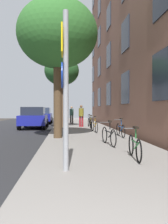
# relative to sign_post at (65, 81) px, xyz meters

# --- Properties ---
(ground_plane) EXTENTS (41.80, 41.80, 0.00)m
(ground_plane) POSITION_rel_sign_post_xyz_m (-2.28, 11.02, -2.08)
(ground_plane) COLOR #332D28
(road_asphalt) EXTENTS (7.00, 38.00, 0.01)m
(road_asphalt) POSITION_rel_sign_post_xyz_m (-4.38, 11.02, -2.08)
(road_asphalt) COLOR #232326
(road_asphalt) RESTS_ON ground
(sidewalk) EXTENTS (4.20, 38.00, 0.12)m
(sidewalk) POSITION_rel_sign_post_xyz_m (1.22, 11.02, -2.02)
(sidewalk) COLOR gray
(sidewalk) RESTS_ON ground
(sign_post) EXTENTS (0.15, 0.60, 3.51)m
(sign_post) POSITION_rel_sign_post_xyz_m (0.00, 0.00, 0.00)
(sign_post) COLOR gray
(sign_post) RESTS_ON sidewalk
(traffic_light) EXTENTS (0.43, 0.24, 3.59)m
(traffic_light) POSITION_rel_sign_post_xyz_m (-0.35, 21.09, 0.49)
(traffic_light) COLOR black
(traffic_light) RESTS_ON sidewalk
(tree_near) EXTENTS (3.77, 3.77, 6.49)m
(tree_near) POSITION_rel_sign_post_xyz_m (-0.34, 5.69, 2.89)
(tree_near) COLOR #4C3823
(tree_near) RESTS_ON sidewalk
(tree_far) EXTENTS (2.59, 2.59, 5.33)m
(tree_far) POSITION_rel_sign_post_xyz_m (-0.23, 11.98, 2.20)
(tree_far) COLOR brown
(tree_far) RESTS_ON sidewalk
(bicycle_0) EXTENTS (0.42, 1.57, 0.90)m
(bicycle_0) POSITION_rel_sign_post_xyz_m (1.89, 1.01, -1.62)
(bicycle_0) COLOR black
(bicycle_0) RESTS_ON sidewalk
(bicycle_1) EXTENTS (0.42, 1.71, 0.93)m
(bicycle_1) POSITION_rel_sign_post_xyz_m (1.65, 3.41, -1.60)
(bicycle_1) COLOR black
(bicycle_1) RESTS_ON sidewalk
(bicycle_2) EXTENTS (0.42, 1.61, 0.92)m
(bicycle_2) POSITION_rel_sign_post_xyz_m (2.72, 5.81, -1.61)
(bicycle_2) COLOR black
(bicycle_2) RESTS_ON sidewalk
(bicycle_3) EXTENTS (0.42, 1.74, 0.95)m
(bicycle_3) POSITION_rel_sign_post_xyz_m (1.75, 8.21, -1.59)
(bicycle_3) COLOR black
(bicycle_3) RESTS_ON sidewalk
(bicycle_4) EXTENTS (0.42, 1.76, 0.95)m
(bicycle_4) POSITION_rel_sign_post_xyz_m (1.80, 10.61, -1.59)
(bicycle_4) COLOR black
(bicycle_4) RESTS_ON sidewalk
(bicycle_5) EXTENTS (0.54, 1.72, 0.95)m
(bicycle_5) POSITION_rel_sign_post_xyz_m (1.97, 13.01, -1.60)
(bicycle_5) COLOR black
(bicycle_5) RESTS_ON sidewalk
(pedestrian_0) EXTENTS (0.41, 0.41, 1.67)m
(pedestrian_0) POSITION_rel_sign_post_xyz_m (1.25, 12.15, -1.01)
(pedestrian_0) COLOR maroon
(pedestrian_0) RESTS_ON sidewalk
(pedestrian_1) EXTENTS (0.50, 0.50, 1.61)m
(pedestrian_1) POSITION_rel_sign_post_xyz_m (0.61, 15.72, -1.05)
(pedestrian_1) COLOR #4C4742
(pedestrian_1) RESTS_ON sidewalk
(car_0) EXTENTS (2.00, 4.07, 1.62)m
(car_0) POSITION_rel_sign_post_xyz_m (-2.36, 12.38, -1.24)
(car_0) COLOR navy
(car_0) RESTS_ON road_asphalt
(car_1) EXTENTS (1.77, 4.25, 1.62)m
(car_1) POSITION_rel_sign_post_xyz_m (-2.23, 17.99, -1.24)
(car_1) COLOR navy
(car_1) RESTS_ON road_asphalt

